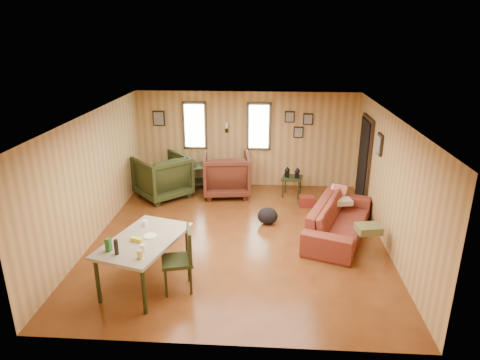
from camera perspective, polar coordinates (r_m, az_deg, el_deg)
The scene contains 11 objects.
room at distance 8.16m, azimuth 1.13°, elevation 0.70°, with size 5.54×6.04×2.44m.
sofa at distance 8.50m, azimuth 13.13°, elevation -4.50°, with size 2.31×0.67×0.90m, color maroon.
recliner_brown at distance 10.32m, azimuth -1.83°, elevation 1.05°, with size 1.10×1.03×1.13m, color #4D2217.
recliner_green at distance 10.32m, azimuth -10.32°, elevation 0.72°, with size 1.10×1.03×1.13m, color #283116.
end_table at distance 10.77m, azimuth -5.45°, elevation 0.96°, with size 0.70×0.66×0.75m.
side_table at distance 10.29m, azimuth 6.96°, elevation 0.50°, with size 0.54×0.54×0.74m.
cooler at distance 9.87m, azimuth 8.88°, elevation -2.84°, with size 0.34×0.25×0.24m.
backpack at distance 8.89m, azimuth 3.71°, elevation -4.81°, with size 0.51×0.45×0.36m.
sofa_pillows at distance 8.56m, azimuth 14.86°, elevation -4.08°, with size 0.74×1.83×0.37m.
dining_table at distance 6.82m, azimuth -12.77°, elevation -8.24°, with size 1.33×1.75×1.02m.
dining_chair at distance 6.68m, azimuth -7.75°, elevation -9.99°, with size 0.56×0.56×1.02m.
Camera 1 is at (0.51, -7.44, 3.86)m, focal length 32.00 mm.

